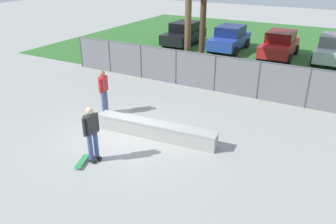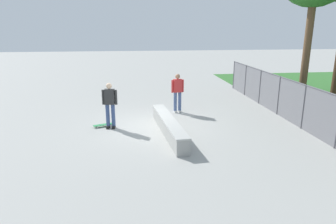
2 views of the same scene
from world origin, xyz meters
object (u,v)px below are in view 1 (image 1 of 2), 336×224
Objects in this scene: car_silver at (333,49)px; bystander at (104,90)px; concrete_ledge at (156,130)px; car_red at (280,44)px; car_black at (184,34)px; car_blue at (230,38)px; skateboard at (82,161)px; skateboarder at (92,132)px.

bystander is (-7.39, -12.63, 0.17)m from car_silver.
concrete_ledge is 1.05× the size of car_red.
bystander reaches higher than car_silver.
car_blue is (3.44, 0.10, 0.00)m from car_black.
skateboard is 0.19× the size of car_red.
car_blue is 1.00× the size of car_red.
car_blue is (-1.99, 13.23, 0.54)m from concrete_ledge.
skateboarder is 0.43× the size of car_blue.
skateboarder is (-0.94, -2.20, 0.71)m from concrete_ledge.
bystander reaches higher than car_blue.
skateboard is at bearing -62.38° from bystander.
concrete_ledge is at bearing -96.16° from car_red.
car_black is at bearing 179.10° from car_red.
car_red is (1.41, 13.02, 0.54)m from concrete_ledge.
bystander is (-0.89, -12.45, 0.17)m from car_blue.
skateboard is 3.84m from bystander.
car_black and car_red have the same top height.
car_silver is (3.10, 0.39, 0.00)m from car_red.
car_silver reaches higher than concrete_ledge.
concrete_ledge is 13.39m from car_blue.
car_silver is (4.50, 13.41, 0.54)m from concrete_ledge.
bystander reaches higher than concrete_ledge.
car_blue and car_red have the same top height.
concrete_ledge is at bearing 65.30° from skateboard.
bystander is (2.54, -12.35, 0.17)m from car_black.
car_silver is at bearing 70.78° from skateboarder.
car_red is (3.40, -0.20, 0.00)m from car_blue.
car_black is 3.44m from car_blue.
car_red is (6.84, -0.11, 0.00)m from car_black.
car_black is (-5.43, 13.13, 0.54)m from concrete_ledge.
concrete_ledge is 13.11m from car_red.
bystander is (-2.89, 0.78, 0.71)m from concrete_ledge.
car_blue is (-0.84, 15.75, 0.77)m from skateboard.
concrete_ledge is at bearing -108.56° from car_silver.
concrete_ledge is 2.44× the size of skateboarder.
concrete_ledge is at bearing -81.42° from car_blue.
skateboarder is at bearing -109.22° from car_silver.
car_blue is 12.48m from bystander.
car_black is 1.00× the size of car_red.
car_red is at bearing -3.42° from car_blue.
skateboarder is 15.40m from car_red.
concrete_ledge is 14.16m from car_silver.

